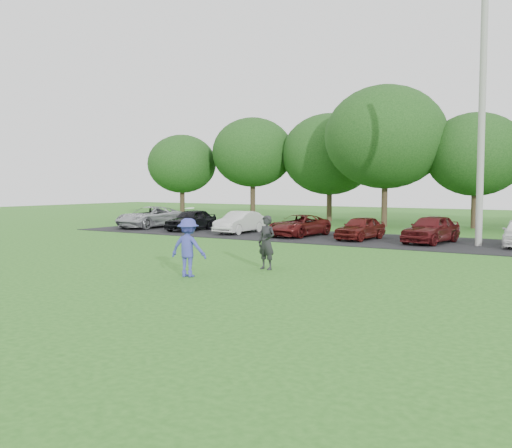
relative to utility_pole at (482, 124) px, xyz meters
The scene contains 7 objects.
ground 14.70m from the utility_pole, 112.19° to the right, with size 100.00×100.00×0.00m, color #29641C.
parking_lot 7.28m from the utility_pole, behind, with size 32.00×6.50×0.03m, color black.
utility_pole is the anchor object (origin of this frame).
frisbee_player 14.34m from the utility_pole, 113.12° to the right, with size 1.16×0.79×1.96m.
camera_bystander 11.88m from the utility_pole, 112.34° to the right, with size 0.66×0.49×1.66m.
parked_cars 7.79m from the utility_pole, behind, with size 28.79×4.53×1.25m.
tree_row 10.66m from the utility_pole, 110.30° to the left, with size 42.39×9.85×8.64m.
Camera 1 is at (9.92, -12.33, 2.61)m, focal length 40.00 mm.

